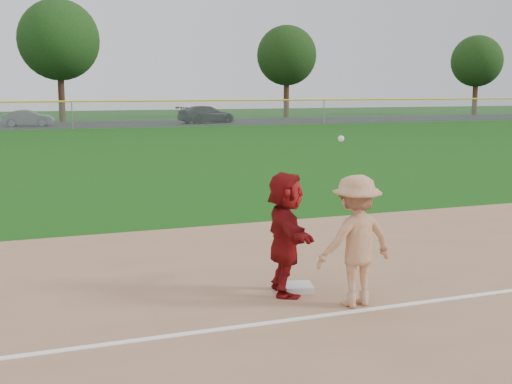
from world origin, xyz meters
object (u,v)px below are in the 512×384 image
object	(u,v)px
car_mid	(28,118)
car_right	(206,114)
first_base	(298,287)
base_runner	(285,233)

from	to	relation	value
car_mid	car_right	xyz separation A→B (m)	(14.24, -0.24, 0.10)
first_base	car_mid	xyz separation A→B (m)	(-3.14, 44.70, 0.57)
first_base	car_right	world-z (taller)	car_right
first_base	base_runner	size ratio (longest dim) A/B	0.23
base_runner	car_mid	distance (m)	44.84
first_base	car_mid	bearing A→B (deg)	94.02
base_runner	first_base	bearing A→B (deg)	-66.68
first_base	car_right	xyz separation A→B (m)	(11.10, 44.46, 0.67)
first_base	base_runner	world-z (taller)	base_runner
car_right	car_mid	bearing A→B (deg)	74.00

